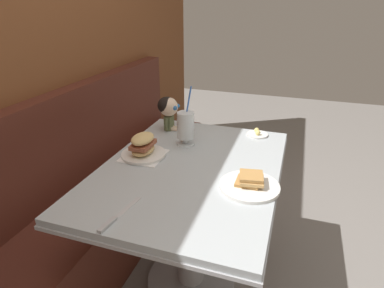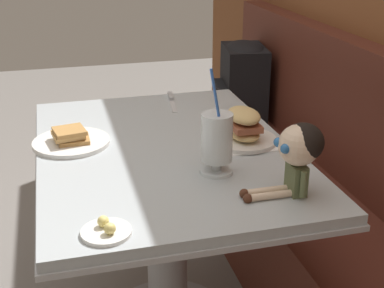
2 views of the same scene
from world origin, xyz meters
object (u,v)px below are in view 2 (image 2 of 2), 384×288
butter_saucer (106,230)px  backpack (242,80)px  butter_knife (171,99)px  seated_doll (299,149)px  toast_plate (71,140)px  sandwich_plate (243,129)px  milkshake_glass (217,141)px

butter_saucer → backpack: backpack is taller
butter_knife → backpack: 0.67m
butter_knife → seated_doll: seated_doll is taller
seated_doll → backpack: size_ratio=0.54×
backpack → toast_plate: bearing=-47.0°
butter_saucer → seated_doll: seated_doll is taller
butter_knife → backpack: bearing=134.1°
toast_plate → backpack: (-0.83, 0.89, -0.10)m
butter_knife → backpack: (-0.46, 0.47, -0.09)m
seated_doll → butter_knife: bearing=-170.6°
sandwich_plate → toast_plate: bearing=-102.9°
butter_saucer → backpack: (-1.40, 0.84, -0.09)m
butter_saucer → backpack: size_ratio=0.30×
butter_saucer → backpack: bearing=149.0°
seated_doll → backpack: (-1.33, 0.33, -0.21)m
toast_plate → sandwich_plate: size_ratio=1.14×
toast_plate → sandwich_plate: 0.56m
milkshake_glass → butter_knife: milkshake_glass is taller
toast_plate → butter_knife: toast_plate is taller
toast_plate → butter_knife: bearing=131.7°
milkshake_glass → butter_saucer: bearing=-54.2°
milkshake_glass → butter_knife: size_ratio=1.34×
seated_doll → milkshake_glass: bearing=-136.4°
backpack → butter_knife: bearing=-45.9°
butter_saucer → sandwich_plate: bearing=131.8°
milkshake_glass → butter_saucer: (0.25, -0.35, -0.09)m
toast_plate → sandwich_plate: bearing=77.1°
milkshake_glass → seated_doll: (0.18, 0.17, 0.03)m
toast_plate → butter_knife: (-0.37, 0.42, -0.01)m
milkshake_glass → butter_saucer: 0.43m
milkshake_glass → butter_saucer: milkshake_glass is taller
milkshake_glass → backpack: (-1.15, 0.50, -0.18)m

